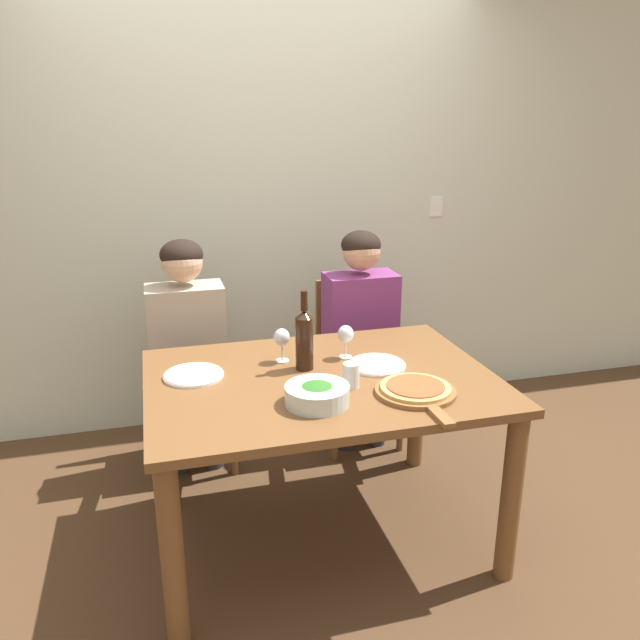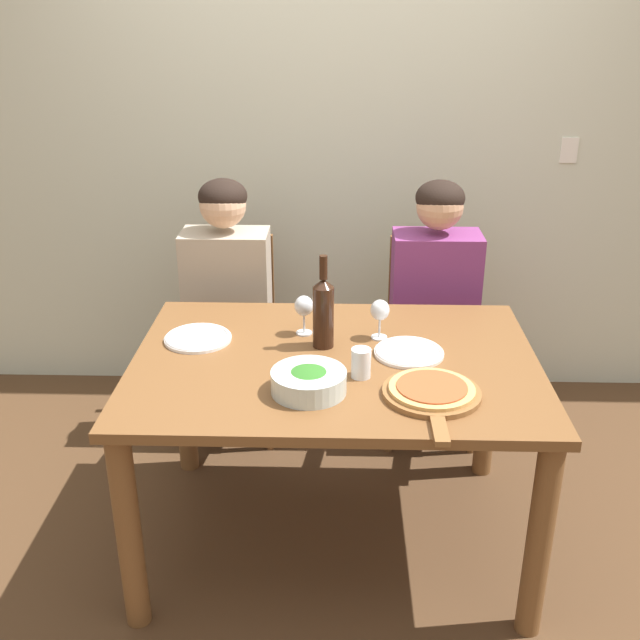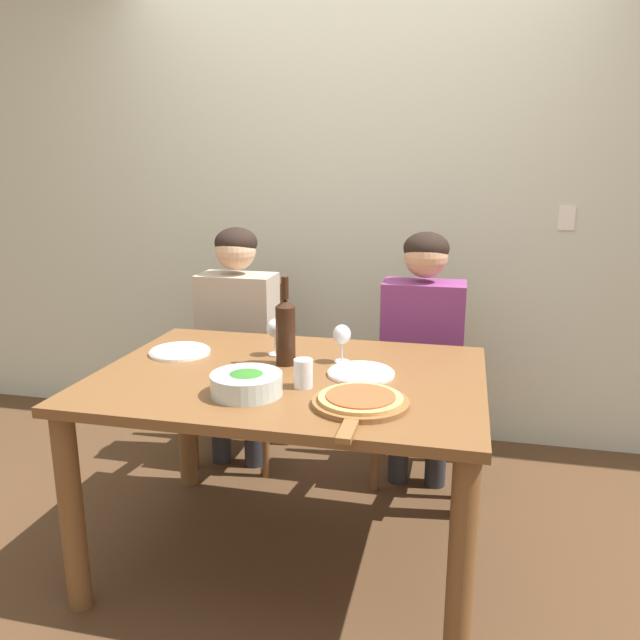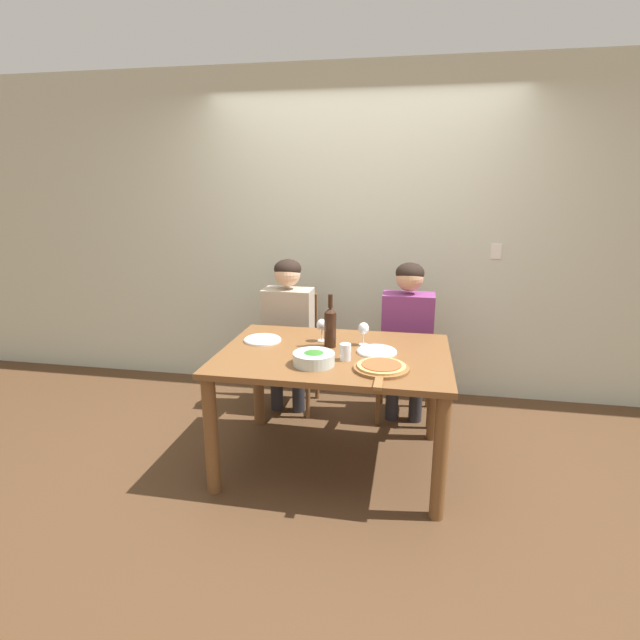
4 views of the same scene
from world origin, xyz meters
name	(u,v)px [view 2 (image 2 of 4)]	position (x,y,z in m)	size (l,w,h in m)	color
ground_plane	(333,535)	(0.00, 0.00, 0.00)	(40.00, 40.00, 0.00)	#4C331E
back_wall	(339,127)	(0.00, 1.32, 1.35)	(10.00, 0.06, 2.70)	beige
dining_table	(335,390)	(0.00, 0.00, 0.64)	(1.41, 1.02, 0.76)	brown
chair_left	(233,328)	(-0.49, 0.86, 0.49)	(0.42, 0.42, 0.91)	brown
chair_right	(429,330)	(0.43, 0.86, 0.49)	(0.42, 0.42, 0.91)	brown
person_woman	(227,288)	(-0.49, 0.75, 0.73)	(0.47, 0.51, 1.22)	#28282D
person_man	(435,291)	(0.43, 0.75, 0.73)	(0.47, 0.51, 1.22)	#28282D
wine_bottle	(323,311)	(-0.04, 0.10, 0.90)	(0.08, 0.08, 0.34)	black
broccoli_bowl	(309,381)	(-0.08, -0.24, 0.80)	(0.24, 0.24, 0.08)	silver
dinner_plate_left	(198,338)	(-0.50, 0.14, 0.77)	(0.25, 0.25, 0.02)	white
dinner_plate_right	(409,352)	(0.26, 0.04, 0.77)	(0.25, 0.25, 0.02)	white
pizza_on_board	(432,392)	(0.31, -0.26, 0.78)	(0.31, 0.45, 0.04)	brown
wine_glass_left	(304,308)	(-0.12, 0.21, 0.87)	(0.07, 0.07, 0.15)	silver
wine_glass_right	(380,312)	(0.16, 0.18, 0.87)	(0.07, 0.07, 0.15)	silver
water_tumbler	(361,363)	(0.09, -0.13, 0.81)	(0.07, 0.07, 0.10)	silver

